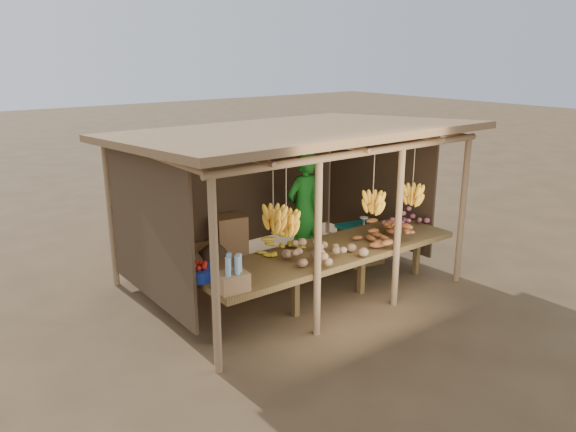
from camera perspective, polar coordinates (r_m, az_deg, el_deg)
ground at (r=8.58m, az=0.00°, el=-6.74°), size 60.00×60.00×0.00m
stall_structure at (r=7.89m, az=0.40°, el=5.64°), size 4.70×3.50×2.43m
counter at (r=7.63m, az=4.34°, el=-3.85°), size 3.90×1.05×0.80m
potato_heap at (r=7.14m, az=3.74°, el=-3.17°), size 1.16×0.73×0.37m
sweet_potato_heap at (r=8.05m, az=10.41°, el=-1.18°), size 0.99×0.67×0.36m
onion_heap at (r=8.62m, az=12.10°, el=-0.09°), size 0.89×0.59×0.36m
banana_pile at (r=7.47m, az=-0.69°, el=-2.36°), size 0.60×0.46×0.34m
tomato_basin at (r=6.70m, az=-9.04°, el=-5.63°), size 0.39×0.39×0.21m
bottle_box at (r=6.30m, az=-5.70°, el=-6.17°), size 0.36×0.30×0.43m
vendor at (r=9.01m, az=1.58°, el=0.69°), size 0.73×0.53×1.86m
tarp_crate at (r=9.35m, az=7.43°, el=-2.69°), size 0.78×0.70×0.81m
carton_stack at (r=9.15m, az=-6.87°, el=-2.99°), size 1.11×0.47×0.80m
burlap_sacks at (r=8.62m, az=-8.78°, el=-4.77°), size 0.93×0.49×0.66m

